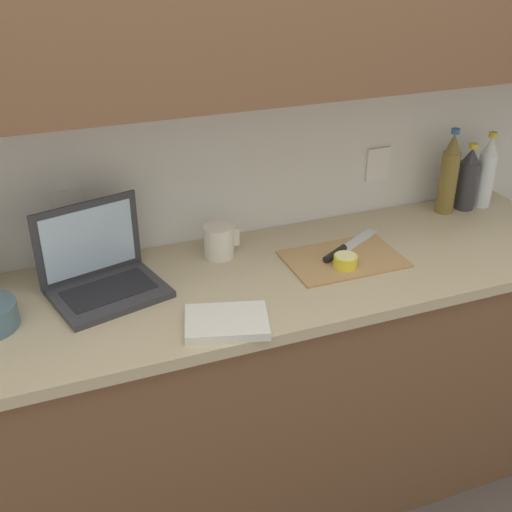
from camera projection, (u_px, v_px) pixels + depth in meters
ground_plane at (219, 501)px, 2.32m from camera, size 12.00×12.00×0.00m
wall_back at (177, 43)px, 1.77m from camera, size 5.20×0.38×2.60m
counter_unit at (209, 403)px, 2.09m from camera, size 2.53×0.61×0.91m
laptop at (101, 271)px, 1.84m from camera, size 0.36×0.31×0.25m
cutting_board at (343, 258)px, 2.03m from camera, size 0.36×0.24×0.01m
knife at (342, 250)px, 2.05m from camera, size 0.27×0.18×0.02m
lemon_half_cut at (346, 261)px, 1.97m from camera, size 0.07×0.07×0.04m
bottle_green_soda at (449, 175)px, 2.29m from camera, size 0.07×0.07×0.31m
bottle_oil_tall at (468, 179)px, 2.33m from camera, size 0.07×0.07×0.25m
bottle_water_clear at (486, 172)px, 2.35m from camera, size 0.07×0.07×0.28m
measuring_cup at (219, 241)px, 2.03m from camera, size 0.12×0.10×0.10m
dish_towel at (227, 322)px, 1.70m from camera, size 0.26×0.21×0.02m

